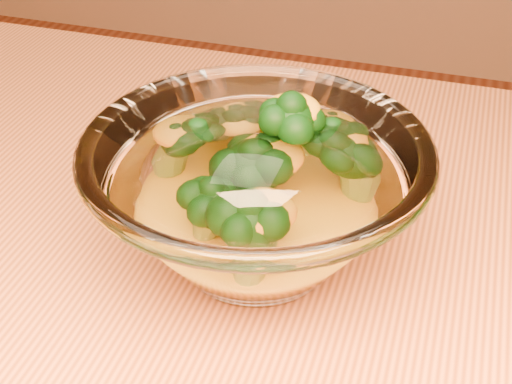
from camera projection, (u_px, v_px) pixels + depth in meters
glass_bowl at (256, 198)px, 0.45m from camera, size 0.22×0.22×0.10m
cheese_sauce at (256, 223)px, 0.47m from camera, size 0.11×0.11×0.03m
broccoli_heap at (266, 168)px, 0.46m from camera, size 0.15×0.14×0.08m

